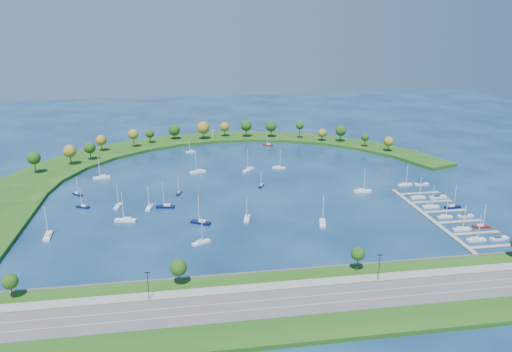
{
  "coord_description": "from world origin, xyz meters",
  "views": [
    {
      "loc": [
        -37.26,
        -260.91,
        90.12
      ],
      "look_at": [
        5.0,
        5.0,
        4.0
      ],
      "focal_mm": 34.35,
      "sensor_mm": 36.0,
      "label": 1
    }
  ],
  "objects": [
    {
      "name": "docked_boat_2",
      "position": [
        85.52,
        -76.22,
        0.9
      ],
      "size": [
        8.12,
        2.43,
        11.86
      ],
      "rotation": [
        0.0,
        0.0,
        0.02
      ],
      "color": "white",
      "rests_on": "ground"
    },
    {
      "name": "docked_boat_3",
      "position": [
        96.03,
        -74.91,
        0.88
      ],
      "size": [
        7.88,
        3.35,
        11.22
      ],
      "rotation": [
        0.0,
        0.0,
        -0.16
      ],
      "color": "maroon",
      "rests_on": "ground"
    },
    {
      "name": "moored_boat_15",
      "position": [
        -30.56,
        79.0,
        0.85
      ],
      "size": [
        6.95,
        2.89,
        9.91
      ],
      "rotation": [
        0.0,
        0.0,
        3.29
      ],
      "color": "white",
      "rests_on": "ground"
    },
    {
      "name": "moored_boat_11",
      "position": [
        27.43,
        89.95,
        0.89
      ],
      "size": [
        7.41,
        6.6,
        11.44
      ],
      "rotation": [
        0.0,
        0.0,
        2.46
      ],
      "color": "maroon",
      "rests_on": "ground"
    },
    {
      "name": "moored_boat_12",
      "position": [
        4.08,
        28.76,
        0.98
      ],
      "size": [
        8.36,
        9.18,
        14.29
      ],
      "rotation": [
        0.0,
        0.0,
        4.01
      ],
      "color": "white",
      "rests_on": "ground"
    },
    {
      "name": "moored_boat_6",
      "position": [
        -96.0,
        -55.04,
        0.97
      ],
      "size": [
        3.39,
        9.73,
        14.05
      ],
      "rotation": [
        0.0,
        0.0,
        1.65
      ],
      "color": "white",
      "rests_on": "ground"
    },
    {
      "name": "south_shoreline",
      "position": [
        0.03,
        -122.88,
        1.0
      ],
      "size": [
        420.0,
        43.1,
        11.6
      ],
      "color": "#194712",
      "rests_on": "ground"
    },
    {
      "name": "moored_boat_1",
      "position": [
        -39.37,
        -7.72,
        0.85
      ],
      "size": [
        3.35,
        6.88,
        9.75
      ],
      "rotation": [
        0.0,
        0.0,
        4.48
      ],
      "color": "#0A0E3F",
      "rests_on": "ground"
    },
    {
      "name": "docked_boat_6",
      "position": [
        85.52,
        -48.13,
        0.91
      ],
      "size": [
        8.29,
        2.88,
        11.97
      ],
      "rotation": [
        0.0,
        0.0,
        -0.07
      ],
      "color": "white",
      "rests_on": "ground"
    },
    {
      "name": "moored_boat_3",
      "position": [
        -46.16,
        -27.37,
        0.95
      ],
      "size": [
        9.55,
        4.17,
        13.57
      ],
      "rotation": [
        0.0,
        0.0,
        2.96
      ],
      "color": "#0A0E3F",
      "rests_on": "ground"
    },
    {
      "name": "moored_boat_5",
      "position": [
        -84.59,
        26.93,
        0.98
      ],
      "size": [
        10.16,
        4.56,
        14.43
      ],
      "rotation": [
        0.0,
        0.0,
        3.33
      ],
      "color": "white",
      "rests_on": "ground"
    },
    {
      "name": "docked_boat_5",
      "position": [
        95.99,
        -61.91,
        0.57
      ],
      "size": [
        7.68,
        2.23,
        1.56
      ],
      "rotation": [
        0.0,
        0.0,
        -0.01
      ],
      "color": "white",
      "rests_on": "ground"
    },
    {
      "name": "moored_boat_10",
      "position": [
        23.83,
        30.64,
        0.91
      ],
      "size": [
        8.58,
        4.92,
        12.16
      ],
      "rotation": [
        0.0,
        0.0,
        5.95
      ],
      "color": "white",
      "rests_on": "ground"
    },
    {
      "name": "moored_boat_8",
      "position": [
        -27.55,
        29.33,
        0.98
      ],
      "size": [
        10.18,
        5.13,
        14.41
      ],
      "rotation": [
        0.0,
        0.0,
        3.4
      ],
      "color": "white",
      "rests_on": "ground"
    },
    {
      "name": "docked_boat_1",
      "position": [
        95.98,
        -87.73,
        0.62
      ],
      "size": [
        8.54,
        3.31,
        1.7
      ],
      "rotation": [
        0.0,
        0.0,
        0.12
      ],
      "color": "white",
      "rests_on": "ground"
    },
    {
      "name": "docked_boat_9",
      "position": [
        95.96,
        -35.92,
        0.7
      ],
      "size": [
        9.65,
        3.83,
        1.91
      ],
      "rotation": [
        0.0,
        0.0,
        0.13
      ],
      "color": "white",
      "rests_on": "ground"
    },
    {
      "name": "dock_system",
      "position": [
        85.3,
        -61.0,
        0.35
      ],
      "size": [
        24.28,
        82.0,
        1.6
      ],
      "color": "gray",
      "rests_on": "ground"
    },
    {
      "name": "moored_boat_4",
      "position": [
        6.8,
        -2.78,
        0.85
      ],
      "size": [
        4.42,
        6.81,
        9.75
      ],
      "rotation": [
        0.0,
        0.0,
        4.29
      ],
      "color": "#0A0E3F",
      "rests_on": "ground"
    },
    {
      "name": "docked_boat_8",
      "position": [
        85.52,
        -34.63,
        0.9
      ],
      "size": [
        8.03,
        2.67,
        11.64
      ],
      "rotation": [
        0.0,
        0.0,
        0.06
      ],
      "color": "white",
      "rests_on": "ground"
    },
    {
      "name": "moored_boat_18",
      "position": [
        -7.83,
        -48.76,
        0.92
      ],
      "size": [
        4.28,
        8.87,
        12.57
      ],
      "rotation": [
        0.0,
        0.0,
        4.48
      ],
      "color": "white",
      "rests_on": "ground"
    },
    {
      "name": "moored_boat_14",
      "position": [
        -64.31,
        -42.31,
        0.99
      ],
      "size": [
        10.2,
        4.48,
        14.5
      ],
      "rotation": [
        0.0,
        0.0,
        2.96
      ],
      "color": "white",
      "rests_on": "ground"
    },
    {
      "name": "breakwater_trees",
      "position": [
        -18.35,
        89.75,
        10.39
      ],
      "size": [
        237.56,
        87.23,
        13.77
      ],
      "color": "#382314",
      "rests_on": "breakwater"
    },
    {
      "name": "docked_boat_4",
      "position": [
        85.54,
        -61.56,
        0.87
      ],
      "size": [
        7.13,
        2.05,
        10.45
      ],
      "rotation": [
        0.0,
        0.0,
        -0.01
      ],
      "color": "white",
      "rests_on": "ground"
    },
    {
      "name": "docked_boat_10",
      "position": [
        87.92,
        -13.82,
        0.91
      ],
      "size": [
        8.51,
        3.45,
        12.15
      ],
      "rotation": [
        0.0,
        0.0,
        0.14
      ],
      "color": "white",
      "rests_on": "ground"
    },
    {
      "name": "moored_boat_2",
      "position": [
        -93.42,
        -0.93,
        0.87
      ],
      "size": [
        6.17,
        6.66,
        10.44
      ],
      "rotation": [
        0.0,
        0.0,
        5.43
      ],
      "color": "#0A0E3F",
      "rests_on": "ground"
    },
    {
      "name": "ground",
      "position": [
        0.0,
        0.0,
        0.0
      ],
      "size": [
        700.0,
        700.0,
        0.0
      ],
      "primitive_type": "plane",
      "color": "#072043",
      "rests_on": "ground"
    },
    {
      "name": "moored_boat_9",
      "position": [
        -69.78,
        -22.64,
        0.91
      ],
      "size": [
        4.14,
        8.52,
        12.06
      ],
      "rotation": [
        0.0,
        0.0,
        1.34
      ],
      "color": "white",
      "rests_on": "ground"
    },
    {
      "name": "docked_boat_7",
      "position": [
        96.02,
        -50.38,
        0.91
      ],
      "size": [
        8.52,
        2.98,
        12.3
      ],
      "rotation": [
        0.0,
        0.0,
        0.08
      ],
      "color": "#0A0E3F",
      "rests_on": "ground"
    },
    {
      "name": "moored_boat_0",
      "position": [
        59.9,
        -20.53,
        0.96
      ],
      "size": [
        9.51,
        3.22,
        13.76
      ],
      "rotation": [
        0.0,
        0.0,
        -0.06
      ],
      "color": "white",
      "rests_on": "ground"
    },
    {
      "name": "harbor_tower",
      "position": [
        -11.6,
        118.59,
        4.36
      ],
      "size": [
        2.6,
        2.6,
        4.6
      ],
      "color": "gray",
      "rests_on": "breakwater"
    },
    {
      "name": "moored_boat_17",
      "position": [
        -29.68,
        -50.44,
        0.97
      ],
      "size": [
        9.52,
        7.07,
        13.93
      ],
      "rotation": [
        0.0,
        0.0,
        2.61
      ],
      "color": "#0A0E3F",
      "rests_on": "ground"
    },
    {
      "name": "docked_boat_0",
      "position": [
        85.52,
        -87.4,
        0.91
      ],
      "size": [
        8.34,
        2.61,
        12.14
      ],
      "rotation": [
        0.0,
        0.0,
        -0.04
      ],
      "color": "white",
      "rests_on": "ground"
    },
    {
      "name": "moored_boat_7",
      "position": [
        -54.11,
        -26.92,
        0.91
      ],
      "size": [
        3.91,
        8.65,
        12.28
      ],
      "rotation": [
        0.0,
        0.0,
        4.52
      ],
      "color": "white",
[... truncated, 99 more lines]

